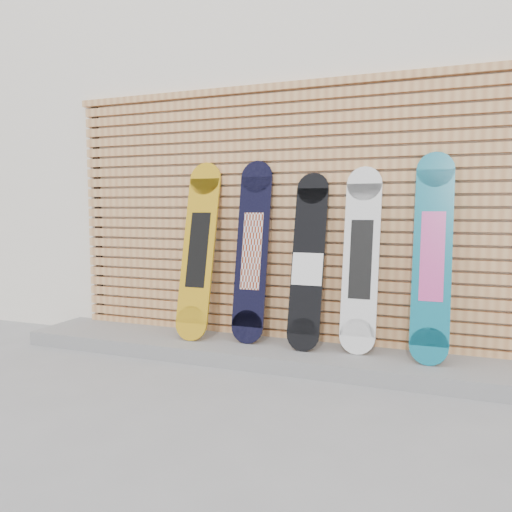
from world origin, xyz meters
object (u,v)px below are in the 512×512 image
(snowboard_0, at_px, (199,250))
(snowboard_4, at_px, (432,256))
(snowboard_1, at_px, (252,251))
(snowboard_2, at_px, (308,262))
(snowboard_3, at_px, (361,259))

(snowboard_0, distance_m, snowboard_4, 1.93)
(snowboard_1, distance_m, snowboard_2, 0.50)
(snowboard_0, height_order, snowboard_3, snowboard_0)
(snowboard_3, bearing_deg, snowboard_1, -179.57)
(snowboard_2, xyz_separation_m, snowboard_4, (0.94, -0.01, 0.08))
(snowboard_0, height_order, snowboard_1, same)
(snowboard_2, height_order, snowboard_3, snowboard_3)
(snowboard_3, height_order, snowboard_4, snowboard_4)
(snowboard_0, relative_size, snowboard_1, 1.00)
(snowboard_4, bearing_deg, snowboard_1, 178.47)
(snowboard_0, xyz_separation_m, snowboard_3, (1.40, 0.05, -0.04))
(snowboard_0, relative_size, snowboard_3, 1.05)
(snowboard_0, xyz_separation_m, snowboard_1, (0.49, 0.04, 0.00))
(snowboard_0, xyz_separation_m, snowboard_4, (1.92, 0.01, 0.01))
(snowboard_1, distance_m, snowboard_3, 0.91)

